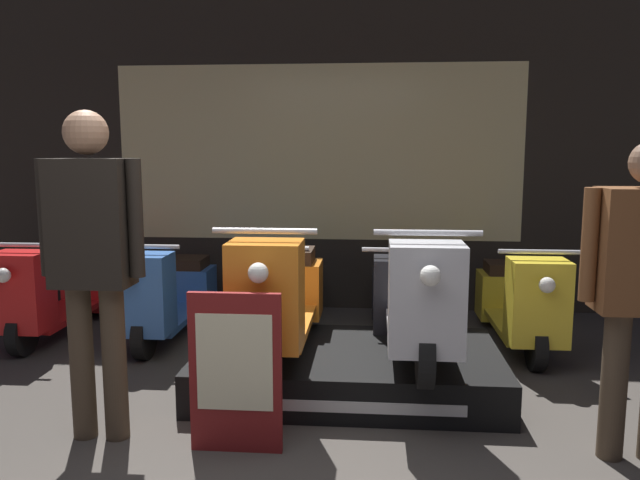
# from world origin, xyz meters

# --- Properties ---
(shop_wall_back) EXTENTS (7.18, 0.09, 3.20)m
(shop_wall_back) POSITION_xyz_m (0.00, 3.65, 1.60)
(shop_wall_back) COLOR #28231E
(shop_wall_back) RESTS_ON ground_plane
(display_platform) EXTENTS (1.99, 1.16, 0.27)m
(display_platform) POSITION_xyz_m (0.39, 1.47, 0.14)
(display_platform) COLOR black
(display_platform) RESTS_ON ground_plane
(scooter_display_left) EXTENTS (0.58, 1.66, 0.88)m
(scooter_display_left) POSITION_xyz_m (-0.05, 1.45, 0.63)
(scooter_display_left) COLOR black
(scooter_display_left) RESTS_ON display_platform
(scooter_display_right) EXTENTS (0.58, 1.66, 0.88)m
(scooter_display_right) POSITION_xyz_m (0.84, 1.45, 0.63)
(scooter_display_right) COLOR black
(scooter_display_right) RESTS_ON display_platform
(scooter_backrow_0) EXTENTS (0.58, 1.66, 0.88)m
(scooter_backrow_0) POSITION_xyz_m (-2.15, 2.54, 0.36)
(scooter_backrow_0) COLOR black
(scooter_backrow_0) RESTS_ON ground_plane
(scooter_backrow_1) EXTENTS (0.58, 1.66, 0.88)m
(scooter_backrow_1) POSITION_xyz_m (-1.18, 2.54, 0.36)
(scooter_backrow_1) COLOR black
(scooter_backrow_1) RESTS_ON ground_plane
(scooter_backrow_2) EXTENTS (0.58, 1.66, 0.88)m
(scooter_backrow_2) POSITION_xyz_m (-0.21, 2.54, 0.36)
(scooter_backrow_2) COLOR black
(scooter_backrow_2) RESTS_ON ground_plane
(scooter_backrow_3) EXTENTS (0.58, 1.66, 0.88)m
(scooter_backrow_3) POSITION_xyz_m (0.76, 2.54, 0.36)
(scooter_backrow_3) COLOR black
(scooter_backrow_3) RESTS_ON ground_plane
(scooter_backrow_4) EXTENTS (0.58, 1.66, 0.88)m
(scooter_backrow_4) POSITION_xyz_m (1.73, 2.54, 0.36)
(scooter_backrow_4) COLOR black
(scooter_backrow_4) RESTS_ON ground_plane
(person_left_browsing) EXTENTS (0.57, 0.23, 1.79)m
(person_left_browsing) POSITION_xyz_m (-0.95, 0.66, 1.06)
(person_left_browsing) COLOR #473828
(person_left_browsing) RESTS_ON ground_plane
(price_sign_board) EXTENTS (0.49, 0.04, 0.86)m
(price_sign_board) POSITION_xyz_m (-0.16, 0.56, 0.44)
(price_sign_board) COLOR maroon
(price_sign_board) RESTS_ON ground_plane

